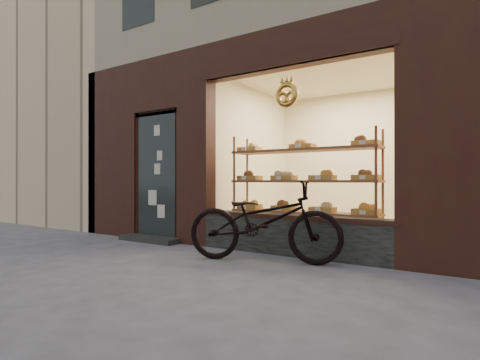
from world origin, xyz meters
The scene contains 4 objects.
ground centered at (0.00, 0.00, 0.00)m, with size 90.00×90.00×0.00m, color #4C4B52.
neighbor_left centered at (-9.60, 5.50, 4.50)m, with size 12.00×7.00×9.00m, color beige.
display_shelf centered at (0.45, 2.55, 0.84)m, with size 2.20×0.45×1.70m.
bicycle centered at (0.35, 1.55, 0.51)m, with size 0.68×1.94×1.02m, color black.
Camera 1 is at (2.63, -2.51, 1.01)m, focal length 28.00 mm.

